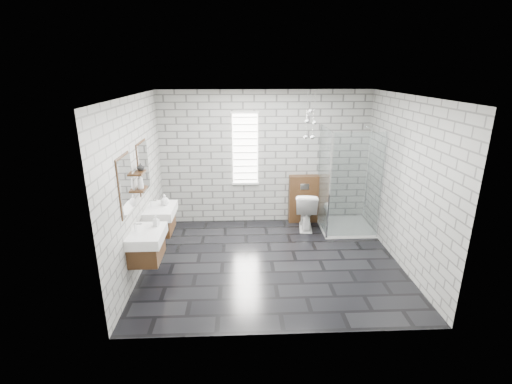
{
  "coord_description": "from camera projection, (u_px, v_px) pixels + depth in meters",
  "views": [
    {
      "loc": [
        -0.51,
        -5.52,
        3.07
      ],
      "look_at": [
        -0.25,
        0.35,
        1.11
      ],
      "focal_mm": 26.0,
      "sensor_mm": 36.0,
      "label": 1
    }
  ],
  "objects": [
    {
      "name": "cistern_panel",
      "position": [
        303.0,
        199.0,
        7.71
      ],
      "size": [
        0.6,
        0.2,
        1.0
      ],
      "primitive_type": "cube",
      "color": "#472B16",
      "rests_on": "floor"
    },
    {
      "name": "pendant_cluster",
      "position": [
        310.0,
        125.0,
        6.9
      ],
      "size": [
        0.26,
        0.23,
        0.89
      ],
      "color": "silver",
      "rests_on": "ceiling"
    },
    {
      "name": "soap_bottle_c",
      "position": [
        140.0,
        181.0,
        5.6
      ],
      "size": [
        0.11,
        0.11,
        0.24
      ],
      "primitive_type": "imported",
      "rotation": [
        0.0,
        0.0,
        0.2
      ],
      "color": "#B2B2B2",
      "rests_on": "shelf_lower"
    },
    {
      "name": "shower_enclosure",
      "position": [
        343.0,
        207.0,
        7.25
      ],
      "size": [
        1.0,
        1.0,
        2.03
      ],
      "color": "white",
      "rests_on": "floor"
    },
    {
      "name": "shelf_lower",
      "position": [
        141.0,
        189.0,
        5.67
      ],
      "size": [
        0.14,
        0.3,
        0.03
      ],
      "primitive_type": "cube",
      "color": "#472B16",
      "rests_on": "wall_left"
    },
    {
      "name": "wall_left",
      "position": [
        136.0,
        186.0,
        5.71
      ],
      "size": [
        0.02,
        3.6,
        2.7
      ],
      "primitive_type": "cube",
      "color": "#9B9C96",
      "rests_on": "floor"
    },
    {
      "name": "soap_bottle_a",
      "position": [
        156.0,
        221.0,
        5.48
      ],
      "size": [
        0.1,
        0.1,
        0.17
      ],
      "primitive_type": "imported",
      "rotation": [
        0.0,
        0.0,
        -0.35
      ],
      "color": "#B2B2B2",
      "rests_on": "vanity_left"
    },
    {
      "name": "shelf_upper",
      "position": [
        139.0,
        173.0,
        5.59
      ],
      "size": [
        0.14,
        0.3,
        0.03
      ],
      "primitive_type": "cube",
      "color": "#472B16",
      "rests_on": "wall_left"
    },
    {
      "name": "floor",
      "position": [
        272.0,
        262.0,
        6.22
      ],
      "size": [
        4.2,
        3.6,
        0.02
      ],
      "primitive_type": "cube",
      "color": "black",
      "rests_on": "ground"
    },
    {
      "name": "soap_bottle_b",
      "position": [
        165.0,
        200.0,
        6.33
      ],
      "size": [
        0.19,
        0.19,
        0.19
      ],
      "primitive_type": "imported",
      "rotation": [
        0.0,
        0.0,
        -0.31
      ],
      "color": "#B2B2B2",
      "rests_on": "vanity_right"
    },
    {
      "name": "wall_right",
      "position": [
        405.0,
        183.0,
        5.88
      ],
      "size": [
        0.02,
        3.6,
        2.7
      ],
      "primitive_type": "cube",
      "color": "#9B9C96",
      "rests_on": "floor"
    },
    {
      "name": "toilet",
      "position": [
        306.0,
        210.0,
        7.43
      ],
      "size": [
        0.52,
        0.8,
        0.76
      ],
      "primitive_type": "imported",
      "rotation": [
        0.0,
        0.0,
        3.02
      ],
      "color": "white",
      "rests_on": "floor"
    },
    {
      "name": "ceiling",
      "position": [
        274.0,
        95.0,
        5.37
      ],
      "size": [
        4.2,
        3.6,
        0.02
      ],
      "primitive_type": "cube",
      "color": "white",
      "rests_on": "wall_back"
    },
    {
      "name": "wall_front",
      "position": [
        287.0,
        233.0,
        4.08
      ],
      "size": [
        4.2,
        0.02,
        2.7
      ],
      "primitive_type": "cube",
      "color": "#9B9C96",
      "rests_on": "floor"
    },
    {
      "name": "window",
      "position": [
        245.0,
        149.0,
        7.4
      ],
      "size": [
        0.56,
        0.05,
        1.48
      ],
      "color": "white",
      "rests_on": "wall_back"
    },
    {
      "name": "flush_plate",
      "position": [
        305.0,
        187.0,
        7.51
      ],
      "size": [
        0.18,
        0.01,
        0.12
      ],
      "primitive_type": "cube",
      "color": "silver",
      "rests_on": "cistern_panel"
    },
    {
      "name": "wall_back",
      "position": [
        265.0,
        158.0,
        7.51
      ],
      "size": [
        4.2,
        0.02,
        2.7
      ],
      "primitive_type": "cube",
      "color": "#9B9C96",
      "rests_on": "floor"
    },
    {
      "name": "vanity_left",
      "position": [
        144.0,
        237.0,
        5.36
      ],
      "size": [
        0.47,
        0.7,
        1.57
      ],
      "color": "#472B16",
      "rests_on": "wall_left"
    },
    {
      "name": "vase",
      "position": [
        141.0,
        167.0,
        5.63
      ],
      "size": [
        0.15,
        0.15,
        0.12
      ],
      "primitive_type": "imported",
      "rotation": [
        0.0,
        0.0,
        -0.41
      ],
      "color": "#B2B2B2",
      "rests_on": "shelf_upper"
    },
    {
      "name": "vanity_right",
      "position": [
        158.0,
        212.0,
        6.3
      ],
      "size": [
        0.47,
        0.7,
        1.57
      ],
      "color": "#472B16",
      "rests_on": "wall_left"
    }
  ]
}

